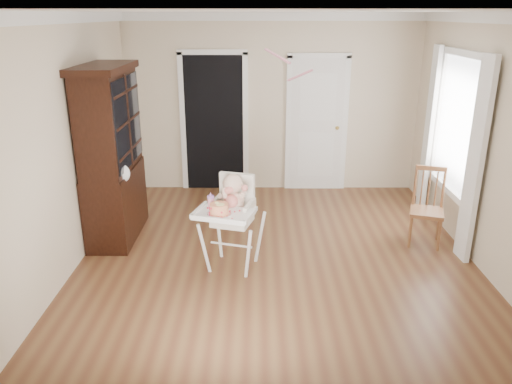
{
  "coord_description": "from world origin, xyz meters",
  "views": [
    {
      "loc": [
        -0.22,
        -5.2,
        2.68
      ],
      "look_at": [
        -0.24,
        -0.31,
        0.92
      ],
      "focal_mm": 35.0,
      "sensor_mm": 36.0,
      "label": 1
    }
  ],
  "objects_px": {
    "cake": "(219,209)",
    "sippy_cup": "(211,201)",
    "high_chair": "(232,212)",
    "china_cabinet": "(112,155)",
    "dining_chair": "(427,209)"
  },
  "relations": [
    {
      "from": "high_chair",
      "to": "dining_chair",
      "type": "bearing_deg",
      "value": 31.52
    },
    {
      "from": "cake",
      "to": "china_cabinet",
      "type": "height_order",
      "value": "china_cabinet"
    },
    {
      "from": "cake",
      "to": "sippy_cup",
      "type": "height_order",
      "value": "sippy_cup"
    },
    {
      "from": "sippy_cup",
      "to": "high_chair",
      "type": "bearing_deg",
      "value": 22.45
    },
    {
      "from": "cake",
      "to": "china_cabinet",
      "type": "distance_m",
      "value": 1.78
    },
    {
      "from": "china_cabinet",
      "to": "dining_chair",
      "type": "xyz_separation_m",
      "value": [
        3.82,
        -0.2,
        -0.63
      ]
    },
    {
      "from": "cake",
      "to": "sippy_cup",
      "type": "bearing_deg",
      "value": 120.46
    },
    {
      "from": "sippy_cup",
      "to": "china_cabinet",
      "type": "relative_size",
      "value": 0.08
    },
    {
      "from": "cake",
      "to": "high_chair",
      "type": "bearing_deg",
      "value": 66.07
    },
    {
      "from": "china_cabinet",
      "to": "dining_chair",
      "type": "distance_m",
      "value": 3.88
    },
    {
      "from": "cake",
      "to": "sippy_cup",
      "type": "distance_m",
      "value": 0.2
    },
    {
      "from": "china_cabinet",
      "to": "cake",
      "type": "bearing_deg",
      "value": -38.67
    },
    {
      "from": "dining_chair",
      "to": "china_cabinet",
      "type": "bearing_deg",
      "value": -165.5
    },
    {
      "from": "sippy_cup",
      "to": "dining_chair",
      "type": "xyz_separation_m",
      "value": [
        2.55,
        0.73,
        -0.38
      ]
    },
    {
      "from": "sippy_cup",
      "to": "china_cabinet",
      "type": "bearing_deg",
      "value": 143.91
    }
  ]
}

